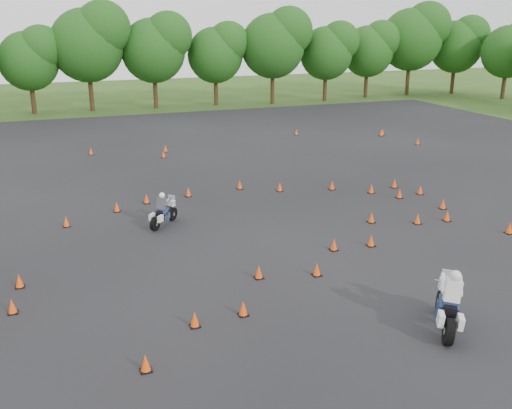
% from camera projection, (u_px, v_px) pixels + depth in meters
% --- Properties ---
extents(ground, '(140.00, 140.00, 0.00)m').
position_uv_depth(ground, '(294.00, 268.00, 20.51)').
color(ground, '#2D5119').
rests_on(ground, ground).
extents(asphalt_pad, '(62.00, 62.00, 0.00)m').
position_uv_depth(asphalt_pad, '(241.00, 217.00, 25.86)').
color(asphalt_pad, black).
rests_on(asphalt_pad, ground).
extents(treeline, '(86.78, 32.61, 10.99)m').
position_uv_depth(treeline, '(157.00, 65.00, 51.46)').
color(treeline, '#1C4915').
rests_on(treeline, ground).
extents(traffic_cones, '(36.34, 32.66, 0.45)m').
position_uv_depth(traffic_cones, '(246.00, 213.00, 25.65)').
color(traffic_cones, '#FF4C0A').
rests_on(traffic_cones, asphalt_pad).
extents(rider_grey, '(1.81, 1.86, 1.53)m').
position_uv_depth(rider_grey, '(163.00, 208.00, 24.57)').
color(rider_grey, '#43454B').
rests_on(rider_grey, ground).
extents(rider_white, '(1.95, 2.53, 1.92)m').
position_uv_depth(rider_white, '(446.00, 298.00, 16.25)').
color(rider_white, silver).
rests_on(rider_white, ground).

